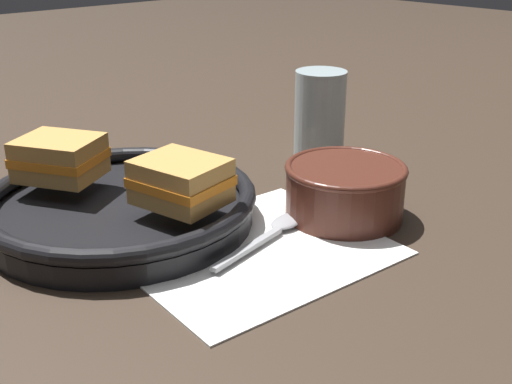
% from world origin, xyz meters
% --- Properties ---
extents(ground_plane, '(4.00, 4.00, 0.00)m').
position_xyz_m(ground_plane, '(0.00, 0.00, 0.00)').
color(ground_plane, '#382B21').
extents(napkin, '(0.27, 0.24, 0.00)m').
position_xyz_m(napkin, '(-0.06, -0.02, 0.00)').
color(napkin, white).
rests_on(napkin, ground_plane).
extents(soup_bowl, '(0.14, 0.14, 0.06)m').
position_xyz_m(soup_bowl, '(0.06, -0.02, 0.04)').
color(soup_bowl, '#4C2319').
rests_on(soup_bowl, ground_plane).
extents(spoon, '(0.16, 0.05, 0.01)m').
position_xyz_m(spoon, '(-0.02, -0.01, 0.01)').
color(spoon, '#9E9EA3').
rests_on(spoon, napkin).
extents(skillet, '(0.30, 0.30, 0.04)m').
position_xyz_m(skillet, '(-0.13, 0.13, 0.02)').
color(skillet, black).
rests_on(skillet, ground_plane).
extents(sandwich_near_left, '(0.11, 0.11, 0.05)m').
position_xyz_m(sandwich_near_left, '(-0.16, 0.21, 0.07)').
color(sandwich_near_left, '#C18E47').
rests_on(sandwich_near_left, skillet).
extents(sandwich_near_right, '(0.09, 0.10, 0.05)m').
position_xyz_m(sandwich_near_right, '(-0.10, 0.06, 0.07)').
color(sandwich_near_right, '#C18E47').
rests_on(sandwich_near_right, skillet).
extents(drinking_glass, '(0.07, 0.07, 0.12)m').
position_xyz_m(drinking_glass, '(0.20, 0.14, 0.06)').
color(drinking_glass, silver).
rests_on(drinking_glass, ground_plane).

